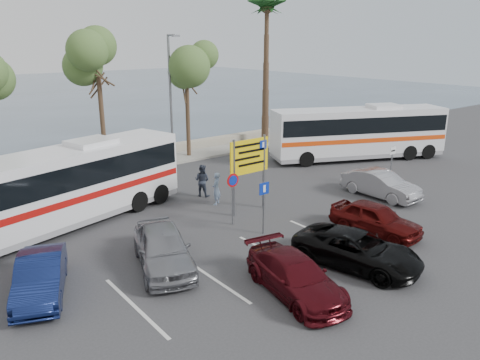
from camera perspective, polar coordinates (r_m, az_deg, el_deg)
ground at (r=19.47m, az=4.85°, el=-7.09°), size 120.00×120.00×0.00m
kerb_strip at (r=30.57m, az=-13.36°, el=1.59°), size 44.00×2.40×0.15m
seawall at (r=32.29m, az=-14.92°, el=2.69°), size 48.00×0.80×0.60m
tree_mid at (r=28.99m, az=-17.01°, el=13.71°), size 3.20×3.20×8.00m
tree_right at (r=31.74m, az=-6.59°, el=13.64°), size 3.20×3.20×7.40m
palm_tree at (r=35.96m, az=3.30°, el=19.99°), size 4.80×4.80×11.20m
street_lamp_right at (r=30.69m, az=-8.41°, el=10.53°), size 0.45×1.15×8.01m
direction_sign at (r=21.57m, az=1.15°, el=2.20°), size 2.20×0.12×3.60m
sign_no_stop at (r=20.24m, az=-0.90°, el=-1.31°), size 0.60×0.08×2.35m
sign_parking at (r=19.35m, az=2.92°, el=-2.53°), size 0.50×0.07×2.25m
sign_taxi at (r=27.14m, az=18.01°, el=2.24°), size 0.50×0.07×2.20m
lane_markings at (r=18.10m, az=4.36°, el=-9.01°), size 12.02×4.20×0.01m
coach_bus_left at (r=21.40m, az=-20.98°, el=-1.18°), size 11.78×5.29×3.60m
coach_bus_right at (r=32.65m, az=14.20°, el=5.42°), size 11.71×7.21×3.66m
car_silver_a at (r=17.01m, az=-9.38°, el=-8.15°), size 3.19×4.79×1.51m
car_blue at (r=16.43m, az=-23.17°, el=-10.76°), size 2.73×4.14×1.29m
car_maroon at (r=15.32m, az=6.77°, el=-11.58°), size 2.51×4.52×1.24m
car_red at (r=20.44m, az=16.18°, el=-4.53°), size 1.94×4.04×1.33m
suv_black at (r=17.44m, az=14.08°, el=-8.24°), size 3.12×4.96×1.28m
car_silver_b at (r=25.18m, az=16.78°, el=-0.50°), size 1.48×4.16×1.36m
pedestrian_near at (r=23.04m, az=-2.90°, el=-1.06°), size 0.71×0.65×1.62m
pedestrian_far at (r=24.30m, az=-4.64°, el=-0.05°), size 0.97×1.03×1.69m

